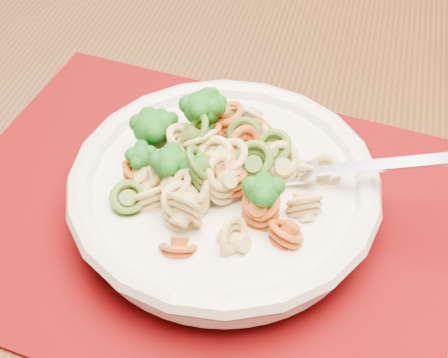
{
  "coord_description": "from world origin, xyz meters",
  "views": [
    {
      "loc": [
        0.02,
        -0.62,
        1.15
      ],
      "look_at": [
        0.02,
        -0.3,
        0.8
      ],
      "focal_mm": 50.0,
      "sensor_mm": 36.0,
      "label": 1
    }
  ],
  "objects": [
    {
      "name": "dining_table",
      "position": [
        0.07,
        -0.26,
        0.65
      ],
      "size": [
        1.53,
        1.18,
        0.76
      ],
      "rotation": [
        0.0,
        0.0,
        -0.25
      ],
      "color": "#522C17",
      "rests_on": "ground"
    },
    {
      "name": "placemat",
      "position": [
        -0.0,
        -0.29,
        0.76
      ],
      "size": [
        0.5,
        0.44,
        0.0
      ],
      "primitive_type": "cube",
      "rotation": [
        0.0,
        0.0,
        -0.37
      ],
      "color": "#5A0308",
      "rests_on": "dining_table"
    },
    {
      "name": "pasta_bowl",
      "position": [
        0.02,
        -0.3,
        0.79
      ],
      "size": [
        0.24,
        0.24,
        0.05
      ],
      "color": "silver",
      "rests_on": "placemat"
    },
    {
      "name": "pasta_broccoli_heap",
      "position": [
        0.02,
        -0.3,
        0.81
      ],
      "size": [
        0.21,
        0.21,
        0.06
      ],
      "primitive_type": null,
      "color": "tan",
      "rests_on": "pasta_bowl"
    },
    {
      "name": "fork",
      "position": [
        0.08,
        -0.29,
        0.8
      ],
      "size": [
        0.18,
        0.06,
        0.08
      ],
      "primitive_type": null,
      "rotation": [
        0.0,
        -0.35,
        -0.23
      ],
      "color": "silver",
      "rests_on": "pasta_bowl"
    }
  ]
}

